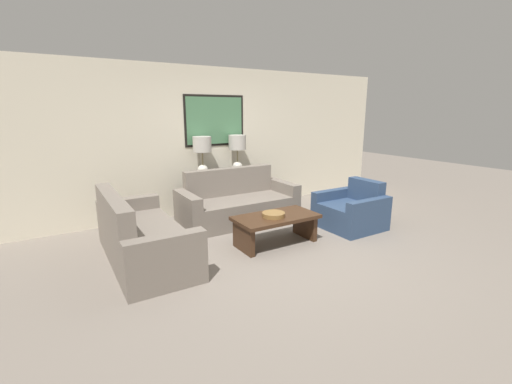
{
  "coord_description": "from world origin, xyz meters",
  "views": [
    {
      "loc": [
        -2.69,
        -3.51,
        1.88
      ],
      "look_at": [
        -0.01,
        0.89,
        0.65
      ],
      "focal_mm": 24.0,
      "sensor_mm": 36.0,
      "label": 1
    }
  ],
  "objects": [
    {
      "name": "console_table",
      "position": [
        0.0,
        2.15,
        0.36
      ],
      "size": [
        1.2,
        0.37,
        0.72
      ],
      "color": "black",
      "rests_on": "ground_plane"
    },
    {
      "name": "coffee_table",
      "position": [
        -0.02,
        0.32,
        0.31
      ],
      "size": [
        1.2,
        0.62,
        0.42
      ],
      "color": "#3D2616",
      "rests_on": "ground_plane"
    },
    {
      "name": "armchair_near_back_wall",
      "position": [
        1.45,
        0.28,
        0.27
      ],
      "size": [
        0.89,
        0.92,
        0.76
      ],
      "color": "navy",
      "rests_on": "ground_plane"
    },
    {
      "name": "back_wall",
      "position": [
        0.0,
        2.42,
        1.33
      ],
      "size": [
        8.0,
        0.12,
        2.65
      ],
      "color": "beige",
      "rests_on": "ground_plane"
    },
    {
      "name": "table_lamp_right",
      "position": [
        0.35,
        2.15,
        1.2
      ],
      "size": [
        0.33,
        0.33,
        0.71
      ],
      "color": "silver",
      "rests_on": "console_table"
    },
    {
      "name": "decorative_bowl",
      "position": [
        -0.08,
        0.29,
        0.45
      ],
      "size": [
        0.32,
        0.32,
        0.06
      ],
      "color": "olive",
      "rests_on": "coffee_table"
    },
    {
      "name": "couch_by_back_wall",
      "position": [
        0.0,
        1.52,
        0.3
      ],
      "size": [
        2.02,
        0.87,
        0.9
      ],
      "color": "slate",
      "rests_on": "ground_plane"
    },
    {
      "name": "ground_plane",
      "position": [
        0.0,
        0.0,
        0.0
      ],
      "size": [
        20.0,
        20.0,
        0.0
      ],
      "primitive_type": "plane",
      "color": "slate"
    },
    {
      "name": "couch_by_side",
      "position": [
        -1.81,
        0.76,
        0.3
      ],
      "size": [
        0.87,
        2.02,
        0.9
      ],
      "color": "slate",
      "rests_on": "ground_plane"
    },
    {
      "name": "table_lamp_left",
      "position": [
        -0.35,
        2.15,
        1.2
      ],
      "size": [
        0.33,
        0.33,
        0.71
      ],
      "color": "silver",
      "rests_on": "console_table"
    }
  ]
}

